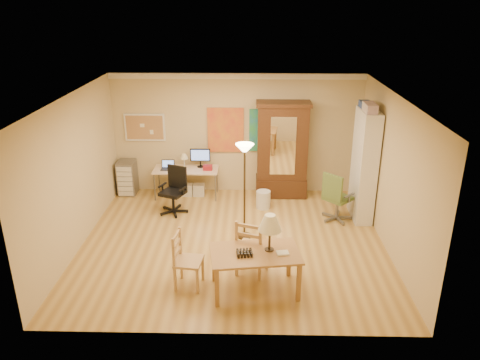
{
  "coord_description": "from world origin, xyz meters",
  "views": [
    {
      "loc": [
        0.31,
        -7.57,
        4.23
      ],
      "look_at": [
        0.12,
        0.3,
        1.12
      ],
      "focal_mm": 35.0,
      "sensor_mm": 36.0,
      "label": 1
    }
  ],
  "objects_px": {
    "office_chair_black": "(174,201)",
    "armoire": "(282,156)",
    "dining_table": "(261,244)",
    "office_chair_green": "(336,208)",
    "bookshelf": "(364,166)",
    "computer_desk": "(188,179)"
  },
  "relations": [
    {
      "from": "dining_table",
      "to": "bookshelf",
      "type": "height_order",
      "value": "bookshelf"
    },
    {
      "from": "office_chair_green",
      "to": "office_chair_black",
      "type": "bearing_deg",
      "value": 174.98
    },
    {
      "from": "dining_table",
      "to": "office_chair_green",
      "type": "distance_m",
      "value": 2.94
    },
    {
      "from": "office_chair_black",
      "to": "office_chair_green",
      "type": "distance_m",
      "value": 3.32
    },
    {
      "from": "office_chair_black",
      "to": "bookshelf",
      "type": "bearing_deg",
      "value": -1.81
    },
    {
      "from": "computer_desk",
      "to": "office_chair_green",
      "type": "distance_m",
      "value": 3.34
    },
    {
      "from": "dining_table",
      "to": "bookshelf",
      "type": "distance_m",
      "value": 3.35
    },
    {
      "from": "armoire",
      "to": "bookshelf",
      "type": "relative_size",
      "value": 0.96
    },
    {
      "from": "bookshelf",
      "to": "office_chair_black",
      "type": "bearing_deg",
      "value": 178.19
    },
    {
      "from": "office_chair_black",
      "to": "bookshelf",
      "type": "distance_m",
      "value": 3.91
    },
    {
      "from": "computer_desk",
      "to": "office_chair_green",
      "type": "height_order",
      "value": "computer_desk"
    },
    {
      "from": "computer_desk",
      "to": "office_chair_green",
      "type": "xyz_separation_m",
      "value": [
        3.13,
        -1.18,
        -0.12
      ]
    },
    {
      "from": "office_chair_black",
      "to": "armoire",
      "type": "xyz_separation_m",
      "value": [
        2.27,
        0.97,
        0.67
      ]
    },
    {
      "from": "dining_table",
      "to": "office_chair_green",
      "type": "bearing_deg",
      "value": 57.29
    },
    {
      "from": "dining_table",
      "to": "armoire",
      "type": "distance_m",
      "value": 3.73
    },
    {
      "from": "armoire",
      "to": "bookshelf",
      "type": "height_order",
      "value": "bookshelf"
    },
    {
      "from": "office_chair_black",
      "to": "bookshelf",
      "type": "relative_size",
      "value": 0.44
    },
    {
      "from": "dining_table",
      "to": "office_chair_black",
      "type": "height_order",
      "value": "dining_table"
    },
    {
      "from": "computer_desk",
      "to": "armoire",
      "type": "bearing_deg",
      "value": 2.36
    },
    {
      "from": "computer_desk",
      "to": "bookshelf",
      "type": "relative_size",
      "value": 0.64
    },
    {
      "from": "office_chair_green",
      "to": "bookshelf",
      "type": "xyz_separation_m",
      "value": [
        0.52,
        0.17,
        0.83
      ]
    },
    {
      "from": "bookshelf",
      "to": "armoire",
      "type": "bearing_deg",
      "value": 144.78
    }
  ]
}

